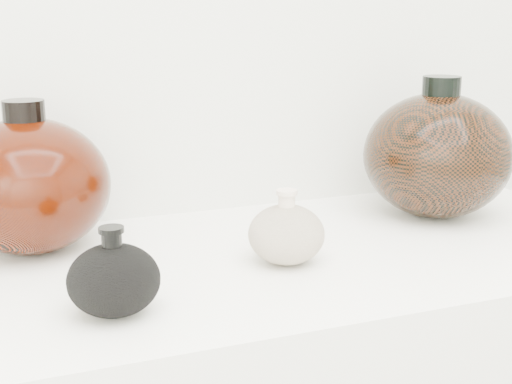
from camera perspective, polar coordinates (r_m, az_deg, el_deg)
name	(u,v)px	position (r m, az deg, el deg)	size (l,w,h in m)	color
black_gourd_vase	(114,279)	(0.83, -11.31, -6.86)	(0.12, 0.12, 0.10)	black
cream_gourd_vase	(286,234)	(0.98, 2.44, -3.35)	(0.14, 0.14, 0.10)	beige
left_round_pot	(30,185)	(1.06, -17.65, 0.54)	(0.28, 0.28, 0.22)	black
right_round_pot	(437,155)	(1.22, 14.29, 2.91)	(0.30, 0.30, 0.23)	black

